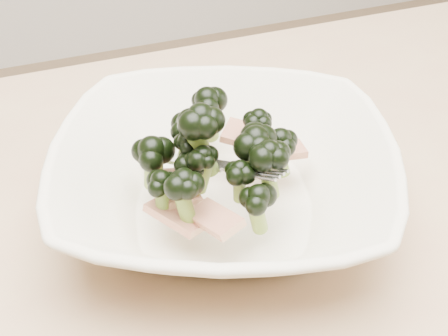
{
  "coord_description": "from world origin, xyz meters",
  "views": [
    {
      "loc": [
        -0.13,
        -0.38,
        1.14
      ],
      "look_at": [
        0.04,
        0.04,
        0.8
      ],
      "focal_mm": 50.0,
      "sensor_mm": 36.0,
      "label": 1
    }
  ],
  "objects": [
    {
      "name": "dining_table",
      "position": [
        0.0,
        0.0,
        0.65
      ],
      "size": [
        1.2,
        0.8,
        0.75
      ],
      "color": "tan",
      "rests_on": "ground"
    },
    {
      "name": "broccoli_dish",
      "position": [
        0.04,
        0.04,
        0.79
      ],
      "size": [
        0.41,
        0.41,
        0.13
      ],
      "color": "#EEE4C9",
      "rests_on": "dining_table"
    }
  ]
}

